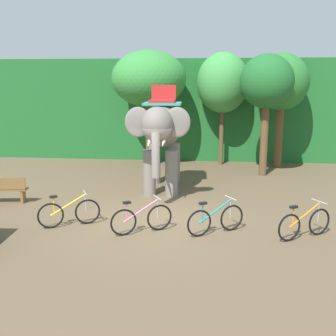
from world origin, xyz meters
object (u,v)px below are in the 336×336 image
object	(u,v)px
elephant	(162,131)
bike_pink	(142,219)
tree_left	(282,83)
tree_center_left	(223,83)
bike_yellow	(69,213)
bike_orange	(305,223)
wooden_bench	(3,189)
tree_right	(267,83)
bike_teal	(216,219)
tree_far_left	(149,79)

from	to	relation	value
elephant	bike_pink	world-z (taller)	elephant
tree_left	bike_pink	distance (m)	10.88
tree_center_left	bike_yellow	xyz separation A→B (m)	(-4.31, -9.25, -3.44)
bike_orange	wooden_bench	bearing A→B (deg)	166.64
tree_center_left	bike_pink	distance (m)	10.41
tree_center_left	elephant	distance (m)	5.97
elephant	bike_orange	bearing A→B (deg)	-45.39
tree_right	bike_teal	xyz separation A→B (m)	(-2.03, -7.19, -3.46)
tree_right	elephant	bearing A→B (deg)	-142.01
tree_far_left	bike_orange	xyz separation A→B (m)	(5.28, -8.81, -3.61)
tree_far_left	bike_yellow	distance (m)	9.34
bike_pink	bike_yellow	bearing A→B (deg)	171.33
tree_left	bike_yellow	distance (m)	11.70
tree_right	bike_yellow	size ratio (longest dim) A/B	3.24
bike_teal	wooden_bench	xyz separation A→B (m)	(-6.87, 2.07, 0.09)
tree_right	wooden_bench	xyz separation A→B (m)	(-8.90, -5.12, -3.37)
tree_right	tree_left	size ratio (longest dim) A/B	0.97
tree_center_left	bike_pink	xyz separation A→B (m)	(-2.24, -9.57, -3.44)
tree_center_left	elephant	xyz separation A→B (m)	(-2.22, -5.30, -1.63)
tree_far_left	tree_left	xyz separation A→B (m)	(5.94, 0.24, -0.17)
tree_center_left	tree_left	world-z (taller)	tree_center_left
bike_pink	tree_left	bearing A→B (deg)	62.07
tree_center_left	tree_right	xyz separation A→B (m)	(1.72, -2.22, 0.02)
tree_right	bike_teal	distance (m)	8.24
tree_left	elephant	size ratio (longest dim) A/B	1.24
elephant	bike_teal	distance (m)	4.89
elephant	bike_teal	bearing A→B (deg)	-65.11
tree_far_left	tree_left	distance (m)	5.95
tree_far_left	elephant	xyz separation A→B (m)	(1.13, -4.60, -1.79)
tree_far_left	tree_left	world-z (taller)	tree_far_left
tree_center_left	tree_right	size ratio (longest dim) A/B	1.04
tree_right	wooden_bench	distance (m)	10.81
tree_center_left	bike_yellow	distance (m)	10.77
bike_yellow	bike_pink	distance (m)	2.09
bike_yellow	wooden_bench	distance (m)	3.45
bike_teal	bike_orange	world-z (taller)	same
tree_center_left	bike_yellow	bearing A→B (deg)	-114.97
bike_pink	wooden_bench	world-z (taller)	bike_pink
bike_orange	bike_teal	bearing A→B (deg)	177.69
tree_far_left	tree_center_left	distance (m)	3.42
tree_center_left	bike_teal	size ratio (longest dim) A/B	3.55
tree_center_left	bike_teal	xyz separation A→B (m)	(-0.31, -9.41, -3.44)
tree_left	bike_yellow	xyz separation A→B (m)	(-6.90, -8.80, -3.44)
wooden_bench	tree_far_left	bearing A→B (deg)	60.04
tree_right	bike_pink	distance (m)	9.04
tree_far_left	elephant	bearing A→B (deg)	-76.20
tree_right	bike_orange	bearing A→B (deg)	-88.38
tree_left	bike_yellow	size ratio (longest dim) A/B	3.33
tree_right	wooden_bench	bearing A→B (deg)	-150.09
tree_left	bike_teal	world-z (taller)	tree_left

